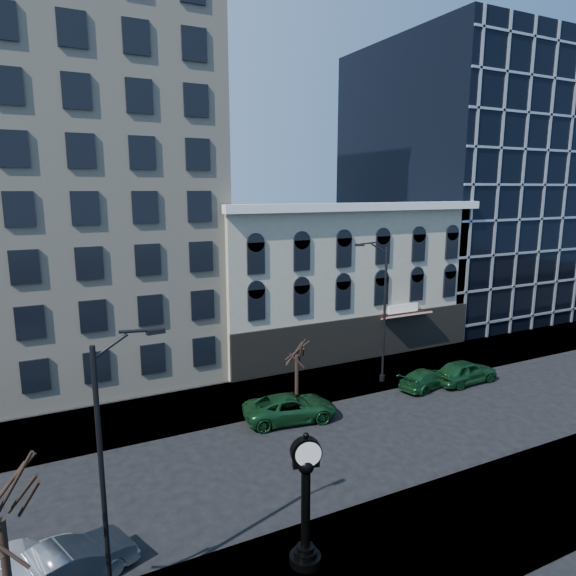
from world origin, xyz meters
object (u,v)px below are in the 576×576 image
car_near_a (14,565)px  car_near_b (65,568)px  street_lamp_near (120,398)px  street_clock (306,505)px

car_near_a → car_near_b: size_ratio=0.94×
street_lamp_near → car_near_b: (-1.92, 1.64, -6.42)m
street_lamp_near → car_near_a: size_ratio=2.08×
street_clock → car_near_a: 10.26m
street_clock → car_near_a: (-9.42, 3.71, -1.66)m
street_clock → car_near_a: size_ratio=1.13×
street_lamp_near → car_near_b: bearing=134.3°
street_clock → street_lamp_near: 7.69m
street_lamp_near → car_near_b: 6.90m
street_lamp_near → car_near_b: street_lamp_near is taller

